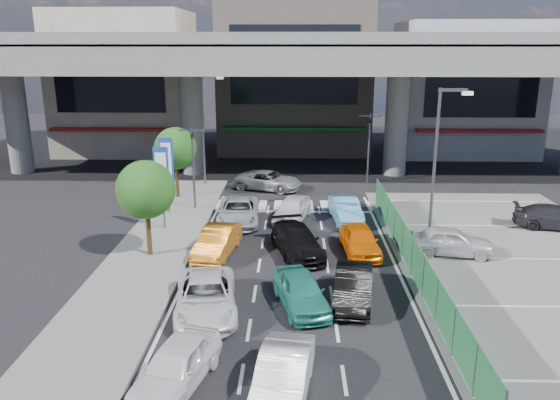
{
  "coord_description": "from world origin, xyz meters",
  "views": [
    {
      "loc": [
        -0.02,
        -20.73,
        10.02
      ],
      "look_at": [
        -0.7,
        6.13,
        2.32
      ],
      "focal_mm": 35.0,
      "sensor_mm": 36.0,
      "label": 1
    }
  ],
  "objects_px": {
    "signboard_near": "(162,177)",
    "tree_near": "(146,190)",
    "street_lamp_left": "(205,121)",
    "sedan_white_front_mid": "(292,209)",
    "taxi_teal_mid": "(301,291)",
    "traffic_light_right": "(369,131)",
    "street_lamp_right": "(439,154)",
    "parked_sedan_dgrey": "(556,217)",
    "tree_far": "(175,149)",
    "parked_sedan_white": "(451,241)",
    "kei_truck_front_right": "(346,210)",
    "taxi_orange_left": "(217,241)",
    "taxi_orange_right": "(360,240)",
    "signboard_far": "(167,165)",
    "crossing_wagon_silver": "(268,181)",
    "traffic_light_left": "(192,147)",
    "van_white_back_left": "(176,365)",
    "sedan_white_mid_left": "(206,297)",
    "hatch_white_back_mid": "(283,377)",
    "hatch_black_mid_right": "(353,286)",
    "traffic_cone": "(407,247)",
    "wagon_silver_front_left": "(238,212)"
  },
  "relations": [
    {
      "from": "taxi_teal_mid",
      "to": "hatch_black_mid_right",
      "type": "bearing_deg",
      "value": -1.1
    },
    {
      "from": "signboard_far",
      "to": "sedan_white_mid_left",
      "type": "bearing_deg",
      "value": -71.51
    },
    {
      "from": "wagon_silver_front_left",
      "to": "parked_sedan_dgrey",
      "type": "bearing_deg",
      "value": -5.36
    },
    {
      "from": "sedan_white_front_mid",
      "to": "crossing_wagon_silver",
      "type": "xyz_separation_m",
      "value": [
        -1.73,
        6.93,
        -0.02
      ]
    },
    {
      "from": "hatch_white_back_mid",
      "to": "taxi_teal_mid",
      "type": "distance_m",
      "value": 5.81
    },
    {
      "from": "taxi_teal_mid",
      "to": "traffic_light_right",
      "type": "bearing_deg",
      "value": 61.3
    },
    {
      "from": "taxi_orange_left",
      "to": "van_white_back_left",
      "type": "bearing_deg",
      "value": -79.52
    },
    {
      "from": "street_lamp_right",
      "to": "sedan_white_front_mid",
      "type": "relative_size",
      "value": 1.98
    },
    {
      "from": "signboard_far",
      "to": "sedan_white_front_mid",
      "type": "relative_size",
      "value": 1.16
    },
    {
      "from": "kei_truck_front_right",
      "to": "tree_near",
      "type": "bearing_deg",
      "value": -155.98
    },
    {
      "from": "traffic_light_left",
      "to": "tree_far",
      "type": "bearing_deg",
      "value": 122.62
    },
    {
      "from": "hatch_white_back_mid",
      "to": "hatch_black_mid_right",
      "type": "xyz_separation_m",
      "value": [
        2.7,
        6.27,
        0.0
      ]
    },
    {
      "from": "signboard_far",
      "to": "sedan_white_front_mid",
      "type": "distance_m",
      "value": 7.96
    },
    {
      "from": "traffic_light_right",
      "to": "traffic_cone",
      "type": "relative_size",
      "value": 7.29
    },
    {
      "from": "street_lamp_left",
      "to": "sedan_white_front_mid",
      "type": "distance_m",
      "value": 10.97
    },
    {
      "from": "signboard_near",
      "to": "tree_near",
      "type": "distance_m",
      "value": 4.01
    },
    {
      "from": "sedan_white_mid_left",
      "to": "sedan_white_front_mid",
      "type": "xyz_separation_m",
      "value": [
        3.27,
        11.69,
        0.0
      ]
    },
    {
      "from": "street_lamp_left",
      "to": "crossing_wagon_silver",
      "type": "distance_m",
      "value": 6.21
    },
    {
      "from": "signboard_near",
      "to": "tree_near",
      "type": "relative_size",
      "value": 0.98
    },
    {
      "from": "traffic_light_left",
      "to": "crossing_wagon_silver",
      "type": "distance_m",
      "value": 7.34
    },
    {
      "from": "traffic_light_right",
      "to": "parked_sedan_white",
      "type": "relative_size",
      "value": 1.28
    },
    {
      "from": "signboard_near",
      "to": "signboard_far",
      "type": "bearing_deg",
      "value": 97.59
    },
    {
      "from": "van_white_back_left",
      "to": "taxi_orange_left",
      "type": "bearing_deg",
      "value": 106.07
    },
    {
      "from": "crossing_wagon_silver",
      "to": "traffic_cone",
      "type": "distance_m",
      "value": 14.43
    },
    {
      "from": "tree_far",
      "to": "parked_sedan_white",
      "type": "relative_size",
      "value": 1.19
    },
    {
      "from": "signboard_near",
      "to": "wagon_silver_front_left",
      "type": "height_order",
      "value": "signboard_near"
    },
    {
      "from": "sedan_white_mid_left",
      "to": "street_lamp_left",
      "type": "bearing_deg",
      "value": 90.06
    },
    {
      "from": "traffic_light_right",
      "to": "taxi_orange_right",
      "type": "xyz_separation_m",
      "value": [
        -2.21,
        -14.32,
        -3.25
      ]
    },
    {
      "from": "tree_far",
      "to": "parked_sedan_dgrey",
      "type": "relative_size",
      "value": 1.08
    },
    {
      "from": "taxi_orange_left",
      "to": "taxi_orange_right",
      "type": "distance_m",
      "value": 7.03
    },
    {
      "from": "hatch_white_back_mid",
      "to": "taxi_orange_right",
      "type": "height_order",
      "value": "same"
    },
    {
      "from": "tree_far",
      "to": "parked_sedan_dgrey",
      "type": "distance_m",
      "value": 23.37
    },
    {
      "from": "tree_near",
      "to": "sedan_white_mid_left",
      "type": "relative_size",
      "value": 0.97
    },
    {
      "from": "signboard_near",
      "to": "parked_sedan_dgrey",
      "type": "distance_m",
      "value": 22.0
    },
    {
      "from": "taxi_teal_mid",
      "to": "signboard_far",
      "type": "bearing_deg",
      "value": 108.86
    },
    {
      "from": "van_white_back_left",
      "to": "parked_sedan_white",
      "type": "bearing_deg",
      "value": 59.05
    },
    {
      "from": "taxi_teal_mid",
      "to": "parked_sedan_dgrey",
      "type": "xyz_separation_m",
      "value": [
        14.35,
        9.78,
        0.02
      ]
    },
    {
      "from": "tree_far",
      "to": "street_lamp_right",
      "type": "bearing_deg",
      "value": -29.58
    },
    {
      "from": "traffic_light_left",
      "to": "parked_sedan_dgrey",
      "type": "bearing_deg",
      "value": -9.14
    },
    {
      "from": "taxi_orange_right",
      "to": "wagon_silver_front_left",
      "type": "xyz_separation_m",
      "value": [
        -6.48,
        4.64,
        0.0
      ]
    },
    {
      "from": "signboard_far",
      "to": "kei_truck_front_right",
      "type": "xyz_separation_m",
      "value": [
        10.65,
        -1.12,
        -2.37
      ]
    },
    {
      "from": "signboard_near",
      "to": "van_white_back_left",
      "type": "relative_size",
      "value": 1.16
    },
    {
      "from": "traffic_cone",
      "to": "parked_sedan_dgrey",
      "type": "bearing_deg",
      "value": 24.57
    },
    {
      "from": "tree_near",
      "to": "tree_far",
      "type": "height_order",
      "value": "same"
    },
    {
      "from": "taxi_orange_left",
      "to": "taxi_orange_right",
      "type": "height_order",
      "value": "same"
    },
    {
      "from": "traffic_light_right",
      "to": "hatch_black_mid_right",
      "type": "height_order",
      "value": "traffic_light_right"
    },
    {
      "from": "sedan_white_mid_left",
      "to": "parked_sedan_white",
      "type": "relative_size",
      "value": 1.23
    },
    {
      "from": "sedan_white_mid_left",
      "to": "taxi_orange_right",
      "type": "relative_size",
      "value": 1.23
    },
    {
      "from": "taxi_orange_left",
      "to": "traffic_cone",
      "type": "relative_size",
      "value": 5.87
    },
    {
      "from": "traffic_light_left",
      "to": "van_white_back_left",
      "type": "bearing_deg",
      "value": -81.69
    }
  ]
}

